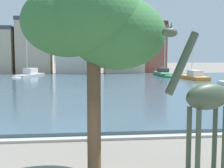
% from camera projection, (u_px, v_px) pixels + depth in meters
% --- Properties ---
extents(harbor_water, '(86.74, 46.45, 0.29)m').
position_uv_depth(harbor_water, '(78.00, 86.00, 36.97)').
color(harbor_water, '#3D5666').
rests_on(harbor_water, ground).
extents(quay_edge_coping, '(86.74, 0.50, 0.12)m').
position_uv_depth(quay_edge_coping, '(74.00, 139.00, 13.74)').
color(quay_edge_coping, '#ADA89E').
rests_on(quay_edge_coping, ground).
extents(giraffe_statue, '(2.73, 1.40, 4.91)m').
position_uv_depth(giraffe_statue, '(205.00, 100.00, 9.52)').
color(giraffe_statue, '#3D4C38').
rests_on(giraffe_statue, ground).
extents(sailboat_green, '(2.76, 9.43, 8.13)m').
position_uv_depth(sailboat_green, '(165.00, 74.00, 53.10)').
color(sailboat_green, '#236B42').
rests_on(sailboat_green, ground).
extents(sailboat_orange, '(2.73, 8.07, 8.04)m').
position_uv_depth(sailboat_orange, '(192.00, 77.00, 46.26)').
color(sailboat_orange, orange).
rests_on(sailboat_orange, ground).
extents(sailboat_grey, '(4.82, 9.73, 7.49)m').
position_uv_depth(sailboat_grey, '(28.00, 75.00, 51.90)').
color(sailboat_grey, '#939399').
rests_on(sailboat_grey, ground).
extents(shade_tree, '(4.74, 3.46, 6.34)m').
position_uv_depth(shade_tree, '(94.00, 26.00, 9.69)').
color(shade_tree, brown).
rests_on(shade_tree, ground).
extents(mooring_bollard, '(0.24, 0.24, 0.50)m').
position_uv_depth(mooring_bollard, '(94.00, 135.00, 13.67)').
color(mooring_bollard, '#232326').
rests_on(mooring_bollard, ground).
extents(townhouse_narrow_midrow, '(7.15, 8.14, 11.80)m').
position_uv_depth(townhouse_narrow_midrow, '(35.00, 46.00, 63.47)').
color(townhouse_narrow_midrow, '#C6B293').
rests_on(townhouse_narrow_midrow, ground).
extents(townhouse_end_terrace, '(8.05, 5.94, 9.33)m').
position_uv_depth(townhouse_end_terrace, '(75.00, 52.00, 62.64)').
color(townhouse_end_terrace, beige).
rests_on(townhouse_end_terrace, ground).
extents(townhouse_corner_house, '(8.26, 6.42, 12.46)m').
position_uv_depth(townhouse_corner_house, '(123.00, 45.00, 62.85)').
color(townhouse_corner_house, '#C6B293').
rests_on(townhouse_corner_house, ground).
extents(townhouse_tall_gabled, '(6.27, 5.28, 11.41)m').
position_uv_depth(townhouse_tall_gabled, '(151.00, 47.00, 66.53)').
color(townhouse_tall_gabled, '#8E5142').
rests_on(townhouse_tall_gabled, ground).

